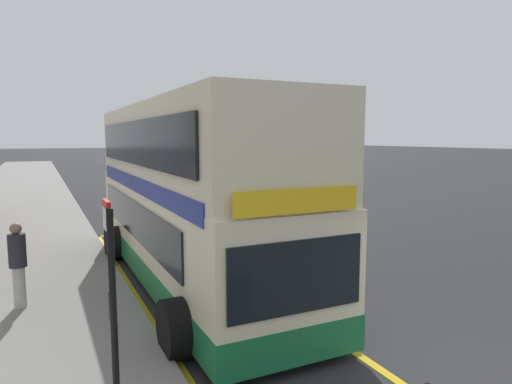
# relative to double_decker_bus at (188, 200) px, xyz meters

# --- Properties ---
(ground_plane) EXTENTS (260.00, 260.00, 0.00)m
(ground_plane) POSITION_rel_double_decker_bus_xyz_m (2.46, 25.02, -2.06)
(ground_plane) COLOR #28282B
(pavement_near) EXTENTS (6.00, 76.00, 0.14)m
(pavement_near) POSITION_rel_double_decker_bus_xyz_m (-4.54, 25.02, -1.99)
(pavement_near) COLOR gray
(pavement_near) RESTS_ON ground
(double_decker_bus) EXTENTS (3.28, 10.57, 4.40)m
(double_decker_bus) POSITION_rel_double_decker_bus_xyz_m (0.00, 0.00, 0.00)
(double_decker_bus) COLOR beige
(double_decker_bus) RESTS_ON ground
(bus_bay_markings) EXTENTS (2.97, 12.92, 0.01)m
(bus_bay_markings) POSITION_rel_double_decker_bus_xyz_m (-0.06, -0.01, -2.06)
(bus_bay_markings) COLOR gold
(bus_bay_markings) RESTS_ON ground
(bus_stop_sign) EXTENTS (0.09, 0.51, 2.68)m
(bus_stop_sign) POSITION_rel_double_decker_bus_xyz_m (-2.55, -4.90, -0.35)
(bus_stop_sign) COLOR black
(bus_stop_sign) RESTS_ON pavement_near
(parked_car_white_far) EXTENTS (2.09, 4.20, 1.62)m
(parked_car_white_far) POSITION_rel_double_decker_bus_xyz_m (7.08, 47.48, -1.26)
(parked_car_white_far) COLOR silver
(parked_car_white_far) RESTS_ON ground
(parked_car_grey_ahead) EXTENTS (2.09, 4.20, 1.62)m
(parked_car_grey_ahead) POSITION_rel_double_decker_bus_xyz_m (5.24, 32.35, -1.26)
(parked_car_grey_ahead) COLOR slate
(parked_car_grey_ahead) RESTS_ON ground
(parked_car_black_distant) EXTENTS (2.09, 4.20, 1.62)m
(parked_car_black_distant) POSITION_rel_double_decker_bus_xyz_m (5.37, 40.31, -1.26)
(parked_car_black_distant) COLOR black
(parked_car_black_distant) RESTS_ON ground
(pedestrian_waiting_near_sign) EXTENTS (0.34, 0.34, 1.77)m
(pedestrian_waiting_near_sign) POSITION_rel_double_decker_bus_xyz_m (-3.79, -0.57, -0.96)
(pedestrian_waiting_near_sign) COLOR #B7B2AD
(pedestrian_waiting_near_sign) RESTS_ON pavement_near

